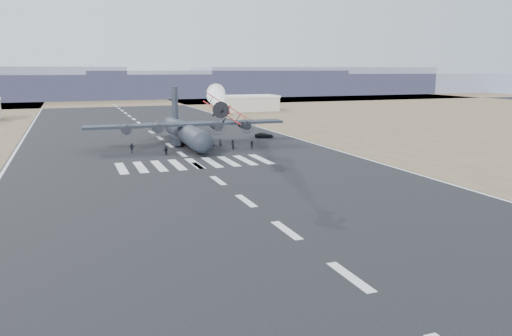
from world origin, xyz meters
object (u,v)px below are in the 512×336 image
crew_c (213,145)px  crew_f (166,150)px  crew_h (232,145)px  crew_g (220,143)px  aerobatic_biplane (224,111)px  transport_aircraft (185,131)px  support_vehicle (264,135)px  crew_a (195,145)px  crew_d (132,148)px  hangar_right (250,103)px  crew_e (197,145)px  crew_b (252,145)px

crew_c → crew_f: (-9.67, -2.56, -0.05)m
crew_c → crew_h: bearing=88.7°
crew_g → crew_f: bearing=29.0°
aerobatic_biplane → transport_aircraft: bearing=98.7°
support_vehicle → crew_a: crew_a is taller
crew_d → support_vehicle: bearing=34.4°
aerobatic_biplane → crew_d: 36.11m
support_vehicle → hangar_right: bearing=-1.1°
support_vehicle → crew_h: size_ratio=2.38×
crew_e → crew_f: size_ratio=1.10×
crew_f → crew_e: bearing=166.4°
crew_e → crew_d: bearing=-179.2°
crew_b → crew_e: crew_e is taller
crew_b → crew_d: (-22.94, 3.64, 0.10)m
crew_b → crew_h: 3.88m
crew_g → transport_aircraft: bearing=-37.3°
crew_a → crew_h: crew_h is taller
crew_c → crew_d: (-15.36, 1.89, 0.03)m
crew_e → crew_f: crew_e is taller
support_vehicle → crew_d: bearing=126.2°
crew_b → aerobatic_biplane: bearing=120.9°
crew_b → crew_g: 7.03m
crew_f → crew_h: (13.58, 2.05, 0.07)m
crew_a → aerobatic_biplane: bearing=99.8°
crew_d → crew_e: 12.63m
crew_d → transport_aircraft: bearing=43.3°
crew_b → crew_g: bearing=13.6°
crew_e → crew_c: bearing=-22.6°
crew_f → crew_c: bearing=151.9°
hangar_right → transport_aircraft: 89.61m
transport_aircraft → crew_d: transport_aircraft is taller
crew_b → hangar_right: bearing=-52.6°
crew_e → crew_h: crew_e is taller
transport_aircraft → crew_g: bearing=-40.2°
support_vehicle → crew_e: (-18.83, -11.93, 0.33)m
transport_aircraft → crew_a: transport_aircraft is taller
hangar_right → crew_h: size_ratio=11.15×
hangar_right → crew_e: bearing=-116.1°
hangar_right → crew_a: hangar_right is taller
transport_aircraft → crew_e: size_ratio=21.80×
crew_f → crew_d: bearing=-80.9°
aerobatic_biplane → crew_h: size_ratio=2.98×
crew_a → crew_h: 7.34m
hangar_right → aerobatic_biplane: size_ratio=3.74×
crew_b → crew_e: (-10.32, 3.08, 0.10)m
crew_d → aerobatic_biplane: bearing=-62.1°
crew_d → crew_c: bearing=7.5°
transport_aircraft → crew_c: size_ratio=22.53×
hangar_right → crew_g: hangar_right is taller
aerobatic_biplane → crew_c: (7.27, 32.02, -9.44)m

